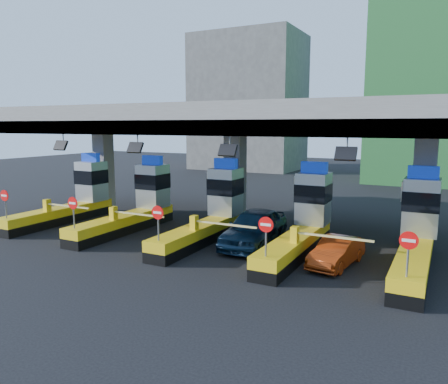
% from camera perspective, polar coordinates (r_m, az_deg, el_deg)
% --- Properties ---
extents(ground, '(120.00, 120.00, 0.00)m').
position_cam_1_polar(ground, '(23.29, -1.81, -6.12)').
color(ground, black).
rests_on(ground, ground).
extents(toll_canopy, '(28.00, 12.09, 7.00)m').
position_cam_1_polar(toll_canopy, '(25.06, 1.37, 9.10)').
color(toll_canopy, slate).
rests_on(toll_canopy, ground).
extents(toll_lane_far_left, '(4.43, 8.00, 4.16)m').
position_cam_1_polar(toll_lane_far_left, '(29.30, -18.89, -0.73)').
color(toll_lane_far_left, black).
rests_on(toll_lane_far_left, ground).
extents(toll_lane_left, '(4.43, 8.00, 4.16)m').
position_cam_1_polar(toll_lane_left, '(25.95, -11.21, -1.59)').
color(toll_lane_left, black).
rests_on(toll_lane_left, ground).
extents(toll_lane_center, '(4.43, 8.00, 4.16)m').
position_cam_1_polar(toll_lane_center, '(23.21, -1.48, -2.63)').
color(toll_lane_center, black).
rests_on(toll_lane_center, ground).
extents(toll_lane_right, '(4.43, 8.00, 4.16)m').
position_cam_1_polar(toll_lane_right, '(21.31, 10.41, -3.81)').
color(toll_lane_right, black).
rests_on(toll_lane_right, ground).
extents(toll_lane_far_right, '(4.43, 8.00, 4.16)m').
position_cam_1_polar(toll_lane_far_right, '(20.47, 23.96, -4.94)').
color(toll_lane_far_right, black).
rests_on(toll_lane_far_right, ground).
extents(bg_building_concrete, '(14.00, 10.00, 18.00)m').
position_cam_1_polar(bg_building_concrete, '(61.08, 3.23, 11.55)').
color(bg_building_concrete, '#4C4C49').
rests_on(bg_building_concrete, ground).
extents(van, '(2.48, 5.52, 1.84)m').
position_cam_1_polar(van, '(21.79, 4.00, -4.69)').
color(van, black).
rests_on(van, ground).
extents(red_car, '(1.82, 3.85, 1.22)m').
position_cam_1_polar(red_car, '(19.40, 14.50, -7.59)').
color(red_car, maroon).
rests_on(red_car, ground).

